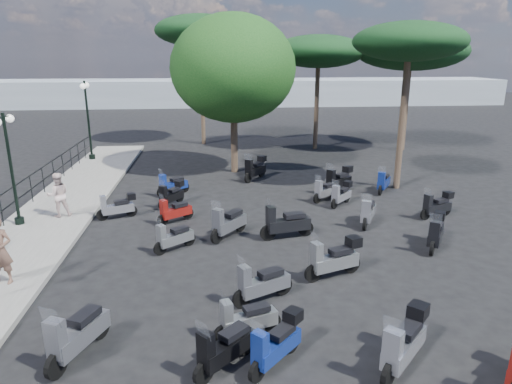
{
  "coord_description": "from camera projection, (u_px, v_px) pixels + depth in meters",
  "views": [
    {
      "loc": [
        -0.48,
        -12.13,
        5.84
      ],
      "look_at": [
        1.0,
        3.24,
        1.2
      ],
      "focal_mm": 32.0,
      "sensor_mm": 36.0,
      "label": 1
    }
  ],
  "objects": [
    {
      "name": "scooter_2",
      "position": [
        77.0,
        335.0,
        9.03
      ],
      "size": [
        0.96,
        1.76,
        1.49
      ],
      "rotation": [
        0.0,
        0.0,
        2.73
      ],
      "color": "black",
      "rests_on": "ground"
    },
    {
      "name": "scooter_22",
      "position": [
        325.0,
        191.0,
        18.98
      ],
      "size": [
        1.23,
        1.01,
        1.2
      ],
      "rotation": [
        0.0,
        0.0,
        2.24
      ],
      "color": "black",
      "rests_on": "ground"
    },
    {
      "name": "broadleaf_tree",
      "position": [
        233.0,
        69.0,
        22.36
      ],
      "size": [
        6.2,
        6.2,
        7.85
      ],
      "color": "#38281E",
      "rests_on": "ground"
    },
    {
      "name": "scooter_8",
      "position": [
        262.0,
        284.0,
        11.14
      ],
      "size": [
        1.57,
        0.93,
        1.36
      ],
      "rotation": [
        0.0,
        0.0,
        2.03
      ],
      "color": "black",
      "rests_on": "ground"
    },
    {
      "name": "sidewalk",
      "position": [
        38.0,
        232.0,
        15.53
      ],
      "size": [
        3.0,
        30.0,
        0.15
      ],
      "primitive_type": "cube",
      "color": "slate",
      "rests_on": "ground"
    },
    {
      "name": "scooter_26",
      "position": [
        437.0,
        206.0,
        16.98
      ],
      "size": [
        1.46,
        0.79,
        1.22
      ],
      "rotation": [
        0.0,
        0.0,
        1.96
      ],
      "color": "black",
      "rests_on": "ground"
    },
    {
      "name": "pine_0",
      "position": [
        319.0,
        52.0,
        27.94
      ],
      "size": [
        5.74,
        5.74,
        7.07
      ],
      "color": "#38281E",
      "rests_on": "ground"
    },
    {
      "name": "scooter_13",
      "position": [
        276.0,
        344.0,
        8.82
      ],
      "size": [
        1.22,
        1.25,
        1.27
      ],
      "rotation": [
        0.0,
        0.0,
        2.37
      ],
      "color": "black",
      "rests_on": "ground"
    },
    {
      "name": "lamp_post_2",
      "position": [
        88.0,
        115.0,
        25.39
      ],
      "size": [
        0.38,
        1.29,
        4.37
      ],
      "rotation": [
        0.0,
        0.0,
        0.08
      ],
      "color": "black",
      "rests_on": "sidewalk"
    },
    {
      "name": "lamp_post_1",
      "position": [
        10.0,
        162.0,
        15.41
      ],
      "size": [
        0.32,
        1.14,
        3.88
      ],
      "rotation": [
        0.0,
        0.0,
        -0.05
      ],
      "color": "black",
      "rests_on": "sidewalk"
    },
    {
      "name": "scooter_11",
      "position": [
        172.0,
        185.0,
        19.75
      ],
      "size": [
        1.34,
        1.03,
        1.26
      ],
      "rotation": [
        0.0,
        0.0,
        2.2
      ],
      "color": "black",
      "rests_on": "ground"
    },
    {
      "name": "scooter_25",
      "position": [
        436.0,
        233.0,
        14.26
      ],
      "size": [
        1.08,
        1.49,
        1.35
      ],
      "rotation": [
        0.0,
        0.0,
        2.56
      ],
      "color": "black",
      "rests_on": "ground"
    },
    {
      "name": "scooter_18",
      "position": [
        404.0,
        344.0,
        8.72
      ],
      "size": [
        1.39,
        1.43,
        1.45
      ],
      "rotation": [
        0.0,
        0.0,
        2.37
      ],
      "color": "black",
      "rests_on": "ground"
    },
    {
      "name": "scooter_28",
      "position": [
        341.0,
        195.0,
        18.39
      ],
      "size": [
        1.13,
        1.18,
        1.19
      ],
      "rotation": [
        0.0,
        0.0,
        2.39
      ],
      "color": "black",
      "rests_on": "ground"
    },
    {
      "name": "scooter_9",
      "position": [
        175.0,
        212.0,
        16.49
      ],
      "size": [
        1.26,
        0.97,
        1.19
      ],
      "rotation": [
        0.0,
        0.0,
        2.2
      ],
      "color": "black",
      "rests_on": "ground"
    },
    {
      "name": "scooter_16",
      "position": [
        255.0,
        169.0,
        22.14
      ],
      "size": [
        1.22,
        1.53,
        1.43
      ],
      "rotation": [
        0.0,
        0.0,
        2.5
      ],
      "color": "black",
      "rests_on": "ground"
    },
    {
      "name": "scooter_7",
      "position": [
        225.0,
        349.0,
        8.72
      ],
      "size": [
        1.27,
        1.21,
        1.32
      ],
      "rotation": [
        0.0,
        0.0,
        2.33
      ],
      "color": "black",
      "rests_on": "ground"
    },
    {
      "name": "scooter_19",
      "position": [
        334.0,
        259.0,
        12.37
      ],
      "size": [
        1.7,
        0.87,
        1.41
      ],
      "rotation": [
        0.0,
        0.0,
        1.93
      ],
      "color": "black",
      "rests_on": "ground"
    },
    {
      "name": "distant_hills",
      "position": [
        215.0,
        92.0,
        55.76
      ],
      "size": [
        70.0,
        8.0,
        3.0
      ],
      "primitive_type": "cube",
      "color": "gray",
      "rests_on": "ground"
    },
    {
      "name": "scooter_4",
      "position": [
        117.0,
        207.0,
        16.9
      ],
      "size": [
        1.42,
        0.75,
        1.19
      ],
      "rotation": [
        0.0,
        0.0,
        1.94
      ],
      "color": "black",
      "rests_on": "ground"
    },
    {
      "name": "scooter_10",
      "position": [
        228.0,
        223.0,
        15.09
      ],
      "size": [
        1.25,
        1.48,
        1.46
      ],
      "rotation": [
        0.0,
        0.0,
        2.45
      ],
      "color": "black",
      "rests_on": "ground"
    },
    {
      "name": "pine_3",
      "position": [
        409.0,
        42.0,
        19.1
      ],
      "size": [
        4.75,
        4.75,
        7.23
      ],
      "color": "#38281E",
      "rests_on": "ground"
    },
    {
      "name": "scooter_3",
      "position": [
        174.0,
        238.0,
        14.12
      ],
      "size": [
        1.24,
        1.02,
        1.2
      ],
      "rotation": [
        0.0,
        0.0,
        2.24
      ],
      "color": "black",
      "rests_on": "ground"
    },
    {
      "name": "pedestrian_far",
      "position": [
        58.0,
        195.0,
        16.57
      ],
      "size": [
        0.97,
        0.87,
        1.64
      ],
      "primitive_type": "imported",
      "rotation": [
        0.0,
        0.0,
        3.52
      ],
      "color": "beige",
      "rests_on": "sidewalk"
    },
    {
      "name": "scooter_15",
      "position": [
        286.0,
        224.0,
        15.02
      ],
      "size": [
        1.85,
        0.7,
        1.49
      ],
      "rotation": [
        0.0,
        0.0,
        1.79
      ],
      "color": "black",
      "rests_on": "ground"
    },
    {
      "name": "scooter_14",
      "position": [
        246.0,
        320.0,
        9.71
      ],
      "size": [
        1.5,
        0.72,
        1.24
      ],
      "rotation": [
        0.0,
        0.0,
        1.91
      ],
      "color": "black",
      "rests_on": "ground"
    },
    {
      "name": "pine_2",
      "position": [
        200.0,
        31.0,
        29.24
      ],
      "size": [
        5.84,
        5.84,
        8.39
      ],
      "color": "#38281E",
      "rests_on": "ground"
    },
    {
      "name": "scooter_20",
      "position": [
        368.0,
        213.0,
        16.23
      ],
      "size": [
        0.93,
        1.54,
        1.33
      ],
      "rotation": [
        0.0,
        0.0,
        2.66
      ],
      "color": "black",
      "rests_on": "ground"
    },
    {
      "name": "ground",
      "position": [
        233.0,
        264.0,
        13.29
      ],
      "size": [
        120.0,
        120.0,
        0.0
      ],
      "primitive_type": "plane",
      "color": "black",
      "rests_on": "ground"
    },
    {
      "name": "scooter_5",
      "position": [
        171.0,
        195.0,
        18.33
      ],
      "size": [
        0.99,
        1.32,
        1.21
      ],
      "rotation": [
        0.0,
        0.0,
        2.54
      ],
      "color": "black",
      "rests_on": "ground"
    },
    {
      "name": "scooter_27",
      "position": [
        383.0,
        182.0,
        20.16
      ],
      "size": [
        0.98,
        1.42,
        1.29
      ],
      "rotation": [
        0.0,
        0.0,
        2.57
      ],
      "color": "black",
      "rests_on": "ground"
    },
    {
      "name": "scooter_21",
      "position": [
        339.0,
        180.0,
        20.13
      ],
      "size": [
        1.51,
        1.26,
        1.43
      ],
      "rotation": [
        0.0,
        0.0,
        2.24
      ],
      "color": "black",
      "rests_on": "ground"
    },
    {
      "name": "pine_1",
      "position": [
        411.0,
        51.0,
        27.64
      ],
      "size": [
        6.77,
        6.77,
        7.28
      ],
      "color": "#38281E",
      "rests_on": "ground"
    }
  ]
}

